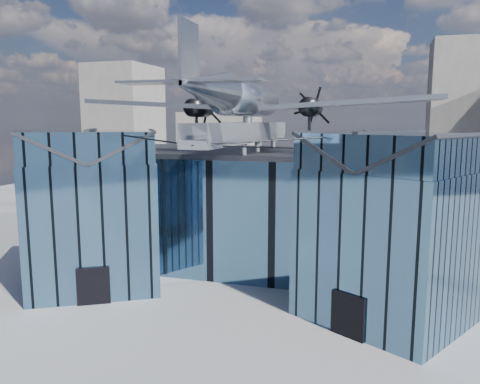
# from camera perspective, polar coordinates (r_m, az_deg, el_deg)

# --- Properties ---
(ground_plane) EXTENTS (120.00, 120.00, 0.00)m
(ground_plane) POSITION_cam_1_polar(r_m,az_deg,el_deg) (34.67, -0.98, -12.34)
(ground_plane) COLOR gray
(museum) EXTENTS (32.88, 24.50, 17.60)m
(museum) POSITION_cam_1_polar(r_m,az_deg,el_deg) (38.56, 1.64, -1.62)
(museum) COLOR teal
(museum) RESTS_ON ground
(bg_towers) EXTENTS (77.00, 24.50, 26.00)m
(bg_towers) POSITION_cam_1_polar(r_m,az_deg,el_deg) (81.77, 10.92, 6.84)
(bg_towers) COLOR slate
(bg_towers) RESTS_ON ground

